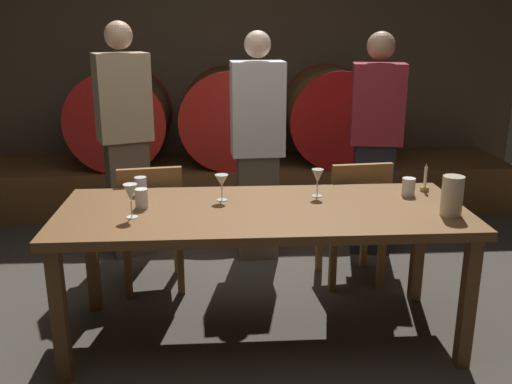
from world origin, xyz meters
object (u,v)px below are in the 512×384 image
(wine_barrel_left, at_px, (121,117))
(wine_barrel_center, at_px, (228,116))
(cup_left, at_px, (141,186))
(pitcher, at_px, (452,196))
(candle_center, at_px, (425,184))
(dining_table, at_px, (263,221))
(cup_center, at_px, (141,198))
(cup_right, at_px, (408,187))
(guest_left, at_px, (126,140))
(chair_left, at_px, (152,222))
(guest_right, at_px, (375,144))
(wine_barrel_right, at_px, (332,115))
(wine_glass_center, at_px, (222,181))
(wine_glass_right, at_px, (318,177))
(guest_center, at_px, (257,147))
(chair_right, at_px, (355,217))
(wine_glass_left, at_px, (131,193))

(wine_barrel_left, relative_size, wine_barrel_center, 1.00)
(cup_left, bearing_deg, pitcher, -15.95)
(candle_center, bearing_deg, wine_barrel_center, 117.59)
(wine_barrel_left, height_order, dining_table, wine_barrel_left)
(wine_barrel_left, distance_m, candle_center, 3.06)
(cup_center, relative_size, cup_right, 1.05)
(candle_center, bearing_deg, guest_left, 152.09)
(chair_left, xyz_separation_m, guest_right, (1.63, 0.58, 0.38))
(dining_table, distance_m, pitcher, 1.01)
(pitcher, bearing_deg, dining_table, 169.91)
(pitcher, bearing_deg, wine_barrel_right, 92.82)
(guest_right, relative_size, wine_glass_center, 11.19)
(wine_barrel_left, bearing_deg, wine_glass_right, -56.60)
(wine_barrel_right, height_order, pitcher, wine_barrel_right)
(cup_left, bearing_deg, chair_left, 87.97)
(dining_table, relative_size, guest_center, 1.31)
(dining_table, bearing_deg, wine_barrel_right, 70.85)
(dining_table, relative_size, guest_right, 1.32)
(guest_left, bearing_deg, cup_right, 126.77)
(candle_center, bearing_deg, wine_glass_right, -174.21)
(pitcher, bearing_deg, guest_right, 91.46)
(candle_center, bearing_deg, wine_barrel_left, 134.53)
(dining_table, xyz_separation_m, cup_left, (-0.70, 0.30, 0.13))
(guest_right, distance_m, candle_center, 0.95)
(guest_center, relative_size, candle_center, 9.84)
(guest_left, distance_m, cup_center, 1.27)
(chair_left, distance_m, cup_right, 1.65)
(cup_right, bearing_deg, guest_center, 130.08)
(chair_right, distance_m, cup_left, 1.45)
(chair_right, bearing_deg, dining_table, 38.12)
(wine_glass_right, bearing_deg, cup_right, -0.99)
(chair_left, height_order, cup_right, same)
(wine_barrel_left, height_order, cup_left, wine_barrel_left)
(chair_left, distance_m, guest_left, 0.82)
(chair_right, distance_m, wine_glass_right, 0.69)
(wine_barrel_left, xyz_separation_m, candle_center, (2.14, -2.18, -0.07))
(chair_right, distance_m, candle_center, 0.60)
(guest_left, xyz_separation_m, wine_glass_right, (1.26, -1.09, -0.01))
(wine_glass_left, height_order, cup_center, wine_glass_left)
(wine_glass_left, bearing_deg, guest_right, 38.95)
(wine_barrel_left, height_order, wine_glass_right, wine_barrel_left)
(dining_table, height_order, chair_left, chair_left)
(wine_glass_center, distance_m, cup_center, 0.46)
(dining_table, xyz_separation_m, cup_right, (0.87, 0.19, 0.13))
(guest_left, height_order, wine_glass_left, guest_left)
(wine_barrel_left, height_order, guest_left, guest_left)
(candle_center, bearing_deg, cup_left, 178.77)
(pitcher, height_order, cup_right, pitcher)
(cup_right, bearing_deg, chair_left, 164.32)
(dining_table, distance_m, guest_center, 1.18)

